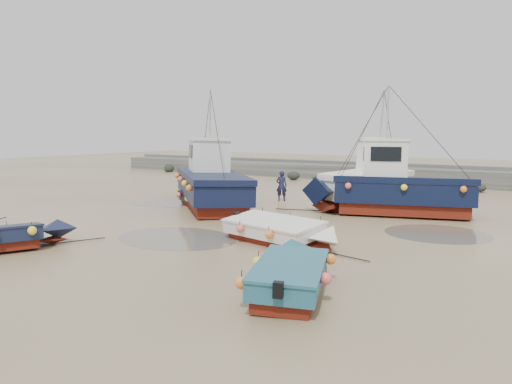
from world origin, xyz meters
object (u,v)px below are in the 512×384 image
dinghy_5 (282,229)px  person (281,201)px  dinghy_4 (203,197)px  cabin_boat_2 (391,187)px  dinghy_2 (291,270)px  cabin_boat_0 (209,182)px  cabin_boat_1 (372,180)px

dinghy_5 → person: size_ratio=3.43×
dinghy_5 → dinghy_4: bearing=-111.1°
cabin_boat_2 → dinghy_5: bearing=154.0°
dinghy_2 → dinghy_4: bearing=117.1°
dinghy_5 → cabin_boat_0: 9.85m
cabin_boat_2 → cabin_boat_0: bearing=87.6°
dinghy_2 → cabin_boat_0: bearing=115.4°
dinghy_2 → person: 16.45m
cabin_boat_0 → person: size_ratio=5.34×
dinghy_4 → dinghy_5: size_ratio=0.97×
cabin_boat_0 → dinghy_2: bearing=-90.4°
dinghy_2 → cabin_boat_2: 12.82m
cabin_boat_1 → person: cabin_boat_1 is taller
dinghy_4 → cabin_boat_1: bearing=-19.0°
cabin_boat_0 → person: bearing=11.7°
dinghy_5 → cabin_boat_2: cabin_boat_2 is taller
dinghy_5 → cabin_boat_1: (-0.68, 11.16, 0.80)m
dinghy_2 → cabin_boat_2: size_ratio=0.59×
cabin_boat_0 → person: cabin_boat_0 is taller
cabin_boat_0 → cabin_boat_1: size_ratio=0.93×
dinghy_4 → cabin_boat_1: (7.23, 5.95, 0.80)m
dinghy_2 → cabin_boat_1: (-3.58, 15.64, 0.79)m
dinghy_4 → dinghy_2: bearing=-100.4°
dinghy_5 → cabin_boat_2: size_ratio=0.64×
cabin_boat_0 → cabin_boat_2: same height
dinghy_4 → cabin_boat_1: cabin_boat_1 is taller
cabin_boat_2 → person: size_ratio=5.40×
dinghy_2 → cabin_boat_1: size_ratio=0.56×
dinghy_5 → cabin_boat_0: (-7.92, 5.81, 0.75)m
dinghy_4 → cabin_boat_0: 0.97m
cabin_boat_1 → dinghy_2: bearing=-71.4°
dinghy_4 → dinghy_5: bearing=-91.8°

